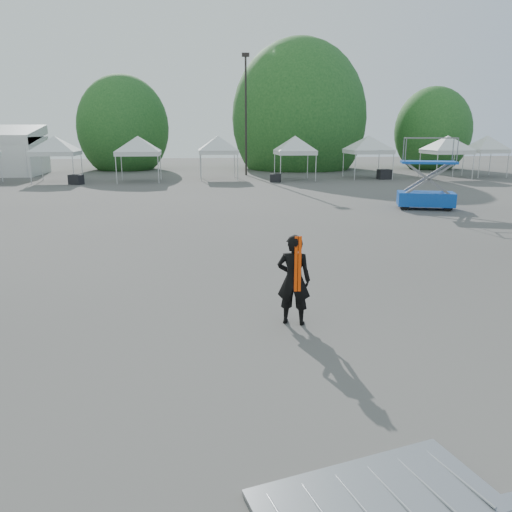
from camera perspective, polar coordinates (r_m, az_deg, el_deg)
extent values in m
plane|color=#474442|center=(11.51, 1.57, -4.67)|extent=(120.00, 120.00, 0.00)
cylinder|color=black|center=(43.03, -1.16, 15.54)|extent=(0.16, 0.16, 9.50)
cube|color=black|center=(43.43, -1.20, 22.01)|extent=(0.60, 0.25, 0.30)
cylinder|color=#382314|center=(51.21, -14.72, 10.82)|extent=(0.36, 0.36, 2.27)
ellipsoid|color=#194B1C|center=(51.15, -14.92, 13.95)|extent=(4.16, 4.16, 4.78)
cylinder|color=#382314|center=(50.96, 4.83, 11.51)|extent=(0.36, 0.36, 2.80)
ellipsoid|color=#194B1C|center=(50.92, 4.91, 15.39)|extent=(5.12, 5.12, 5.89)
cylinder|color=#382314|center=(53.39, 19.30, 10.52)|extent=(0.36, 0.36, 2.10)
ellipsoid|color=#194B1C|center=(53.33, 19.53, 13.29)|extent=(3.84, 3.84, 4.42)
cylinder|color=silver|center=(41.70, -27.10, 8.90)|extent=(0.06, 0.06, 2.00)
cylinder|color=silver|center=(39.26, -24.41, 8.95)|extent=(0.06, 0.06, 2.00)
cylinder|color=silver|center=(38.52, -20.15, 9.27)|extent=(0.06, 0.06, 2.00)
cylinder|color=silver|center=(42.09, -23.27, 9.33)|extent=(0.06, 0.06, 2.00)
cylinder|color=silver|center=(41.40, -19.28, 9.62)|extent=(0.06, 0.06, 2.00)
cube|color=silver|center=(40.23, -21.92, 10.83)|extent=(3.15, 3.15, 0.30)
pyramid|color=silver|center=(40.20, -22.09, 12.61)|extent=(4.46, 4.46, 1.10)
cylinder|color=silver|center=(37.20, -15.69, 9.46)|extent=(0.06, 0.06, 2.00)
cylinder|color=silver|center=(36.90, -11.10, 9.68)|extent=(0.06, 0.06, 2.00)
cylinder|color=silver|center=(40.11, -15.11, 9.80)|extent=(0.06, 0.06, 2.00)
cylinder|color=silver|center=(39.83, -10.85, 10.00)|extent=(0.06, 0.06, 2.00)
cube|color=silver|center=(38.42, -13.28, 11.35)|extent=(3.15, 3.15, 0.30)
pyramid|color=silver|center=(38.39, -13.39, 13.21)|extent=(4.45, 4.45, 1.10)
cylinder|color=silver|center=(38.42, -6.31, 10.02)|extent=(0.06, 0.06, 2.00)
cylinder|color=silver|center=(38.58, -2.11, 10.12)|extent=(0.06, 0.06, 2.00)
cylinder|color=silver|center=(41.19, -6.39, 10.29)|extent=(0.06, 0.06, 2.00)
cylinder|color=silver|center=(41.34, -2.48, 10.38)|extent=(0.06, 0.06, 2.00)
cube|color=silver|center=(39.80, -4.35, 11.77)|extent=(2.98, 2.98, 0.30)
pyramid|color=silver|center=(39.77, -4.39, 13.57)|extent=(4.21, 4.21, 1.10)
cylinder|color=silver|center=(37.31, 2.82, 9.97)|extent=(0.06, 0.06, 2.00)
cylinder|color=silver|center=(37.87, 6.85, 9.95)|extent=(0.06, 0.06, 2.00)
cylinder|color=silver|center=(39.93, 2.14, 10.25)|extent=(0.06, 0.06, 2.00)
cylinder|color=silver|center=(40.46, 5.92, 10.24)|extent=(0.06, 0.06, 2.00)
cube|color=silver|center=(38.81, 4.46, 11.70)|extent=(2.86, 2.86, 0.30)
pyramid|color=silver|center=(38.78, 4.50, 13.55)|extent=(4.05, 4.05, 1.10)
cylinder|color=silver|center=(39.53, 11.25, 9.96)|extent=(0.06, 0.06, 2.00)
cylinder|color=silver|center=(40.60, 15.39, 9.83)|extent=(0.06, 0.06, 2.00)
cylinder|color=silver|center=(42.42, 9.94, 10.28)|extent=(0.06, 0.06, 2.00)
cylinder|color=silver|center=(43.42, 13.84, 10.17)|extent=(0.06, 0.06, 2.00)
cube|color=silver|center=(41.41, 12.69, 11.56)|extent=(3.25, 3.25, 0.30)
pyramid|color=silver|center=(41.38, 12.78, 13.29)|extent=(4.59, 4.59, 1.10)
cylinder|color=silver|center=(40.98, 19.96, 9.53)|extent=(0.06, 0.06, 2.00)
cylinder|color=silver|center=(42.41, 23.56, 9.33)|extent=(0.06, 0.06, 2.00)
cylinder|color=silver|center=(43.63, 18.19, 9.90)|extent=(0.06, 0.06, 2.00)
cylinder|color=silver|center=(44.97, 21.64, 9.72)|extent=(0.06, 0.06, 2.00)
cube|color=silver|center=(42.92, 20.97, 11.06)|extent=(3.15, 3.15, 0.30)
pyramid|color=silver|center=(42.89, 21.12, 12.73)|extent=(4.46, 4.46, 1.10)
cylinder|color=silver|center=(44.20, 24.15, 9.43)|extent=(0.06, 0.06, 2.00)
cylinder|color=silver|center=(45.52, 26.83, 9.25)|extent=(0.06, 0.06, 2.00)
cylinder|color=silver|center=(46.32, 22.57, 9.74)|extent=(0.06, 0.06, 2.00)
cylinder|color=silver|center=(47.58, 25.18, 9.57)|extent=(0.06, 0.06, 2.00)
cube|color=silver|center=(45.84, 24.82, 10.84)|extent=(2.66, 2.66, 0.30)
pyramid|color=silver|center=(45.81, 24.99, 12.40)|extent=(3.76, 3.76, 1.10)
imported|color=black|center=(9.72, 4.33, -2.72)|extent=(0.76, 0.63, 1.80)
cube|color=#FF4005|center=(9.45, 4.59, -0.95)|extent=(0.14, 0.02, 1.08)
cube|color=#0C2FA5|center=(25.69, 18.82, 6.20)|extent=(2.90, 2.07, 0.66)
cube|color=#0C2FA5|center=(25.53, 19.13, 10.09)|extent=(2.78, 1.98, 0.11)
cylinder|color=black|center=(25.07, 16.69, 5.50)|extent=(0.43, 0.28, 0.39)
cylinder|color=black|center=(25.35, 21.13, 5.23)|extent=(0.43, 0.28, 0.39)
cylinder|color=black|center=(26.15, 16.47, 5.85)|extent=(0.43, 0.28, 0.39)
cylinder|color=black|center=(26.41, 20.73, 5.59)|extent=(0.43, 0.28, 0.39)
cube|color=#9B9DA2|center=(5.82, 13.56, -25.57)|extent=(2.70, 1.79, 0.06)
cube|color=black|center=(37.81, -19.87, 8.21)|extent=(1.08, 0.98, 0.68)
cube|color=black|center=(37.31, 2.25, 8.90)|extent=(0.90, 0.78, 0.60)
cube|color=black|center=(40.83, 14.45, 9.03)|extent=(1.01, 0.81, 0.76)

